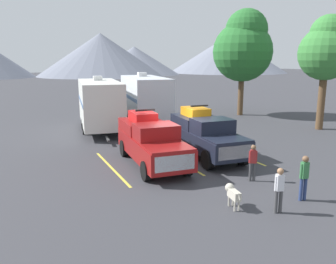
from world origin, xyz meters
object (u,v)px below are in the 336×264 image
at_px(pickup_truck_b, 205,134).
at_px(dog, 232,192).
at_px(person_b, 279,187).
at_px(pickup_truck_a, 151,140).
at_px(camper_trailer_a, 100,103).
at_px(person_c, 253,160).
at_px(camper_trailer_b, 145,98).
at_px(person_a, 304,175).

relative_size(pickup_truck_b, dog, 6.10).
bearing_deg(person_b, pickup_truck_a, 104.24).
bearing_deg(camper_trailer_a, person_c, -76.06).
bearing_deg(pickup_truck_b, person_c, -92.84).
bearing_deg(pickup_truck_b, camper_trailer_a, 111.38).
xyz_separation_m(camper_trailer_a, camper_trailer_b, (3.47, 0.37, 0.09)).
relative_size(pickup_truck_a, pickup_truck_b, 1.06).
distance_m(person_a, dog, 2.69).
height_order(pickup_truck_b, person_c, pickup_truck_b).
xyz_separation_m(person_b, dog, (-1.08, 1.02, -0.36)).
bearing_deg(pickup_truck_a, person_c, -54.44).
height_order(camper_trailer_b, dog, camper_trailer_b).
xyz_separation_m(pickup_truck_b, dog, (-2.42, -5.84, -0.64)).
relative_size(camper_trailer_b, person_c, 5.33).
relative_size(person_a, dog, 1.79).
relative_size(pickup_truck_a, camper_trailer_b, 0.73).
distance_m(pickup_truck_a, dog, 5.80).
bearing_deg(camper_trailer_b, person_c, -91.50).
relative_size(pickup_truck_a, person_b, 3.88).
relative_size(pickup_truck_b, person_c, 3.64).
bearing_deg(camper_trailer_b, pickup_truck_b, -90.88).
distance_m(camper_trailer_a, person_a, 15.38).
distance_m(camper_trailer_b, dog, 15.02).
distance_m(pickup_truck_b, camper_trailer_b, 8.93).
bearing_deg(camper_trailer_a, dog, -86.37).
distance_m(pickup_truck_a, pickup_truck_b, 3.05).
xyz_separation_m(camper_trailer_b, dog, (-2.56, -14.72, -1.54)).
bearing_deg(pickup_truck_a, pickup_truck_b, 1.97).
bearing_deg(person_c, person_a, -80.96).
distance_m(camper_trailer_a, person_c, 13.03).
distance_m(person_a, person_b, 1.57).
xyz_separation_m(camper_trailer_a, person_c, (3.13, -12.60, -1.08)).
relative_size(camper_trailer_b, dog, 8.92).
relative_size(camper_trailer_b, person_b, 5.35).
xyz_separation_m(camper_trailer_b, person_a, (0.03, -15.31, -1.12)).
bearing_deg(person_c, person_b, -112.30).
relative_size(person_c, dog, 1.67).
xyz_separation_m(pickup_truck_b, person_c, (-0.20, -4.09, -0.28)).
bearing_deg(person_b, dog, 136.76).
xyz_separation_m(camper_trailer_b, person_c, (-0.34, -12.97, -1.18)).
bearing_deg(pickup_truck_a, camper_trailer_a, 91.86).
xyz_separation_m(pickup_truck_b, camper_trailer_b, (0.14, 8.88, 0.90)).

